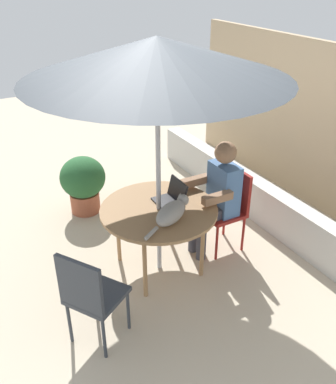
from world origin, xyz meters
The scene contains 10 objects.
ground_plane centered at (0.00, 0.00, 0.00)m, with size 14.00×14.00×0.00m, color #BCAD93.
planter_wall_low centered at (0.00, 1.49, 0.24)m, with size 4.71×0.20×0.48m, color beige.
patio_table centered at (0.00, 0.00, 0.65)m, with size 1.12×1.12×0.70m.
patio_umbrella centered at (0.00, 0.00, 2.09)m, with size 2.21×2.21×2.25m.
chair_occupied centered at (0.00, 0.83, 0.52)m, with size 0.40×0.40×0.89m.
chair_empty centered at (0.59, -0.91, 0.52)m, with size 0.55×0.55×0.89m.
person_seated centered at (0.00, 0.68, 0.69)m, with size 0.48×0.48×1.23m.
laptop centered at (-0.04, 0.18, 0.77)m, with size 0.30×0.25×0.21m.
cat centered at (0.24, 0.01, 0.79)m, with size 0.37×0.59×0.17m.
potted_plant_near_fence centered at (-1.43, -0.29, 0.41)m, with size 0.55×0.55×0.72m.
Camera 1 is at (3.02, -1.57, 2.76)m, focal length 39.35 mm.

